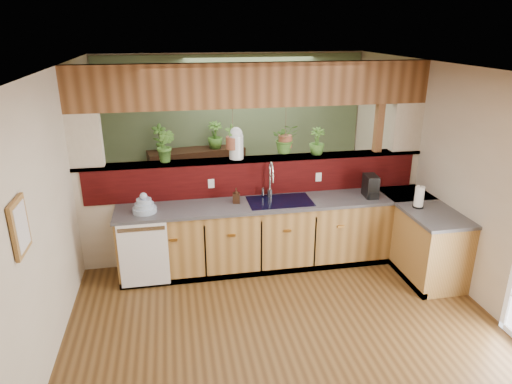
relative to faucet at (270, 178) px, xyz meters
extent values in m
cube|color=#4F3418|center=(-0.16, -1.13, -1.17)|extent=(4.60, 7.00, 0.01)
cube|color=brown|center=(-0.16, -1.13, 1.43)|extent=(4.60, 7.00, 0.01)
cube|color=beige|center=(-0.16, 2.37, 0.13)|extent=(4.60, 0.02, 2.60)
cube|color=beige|center=(-2.46, -1.13, 0.13)|extent=(0.02, 7.00, 2.60)
cube|color=beige|center=(2.14, -1.13, 0.13)|extent=(0.02, 7.00, 2.60)
cube|color=beige|center=(-0.16, 0.22, -0.49)|extent=(4.60, 0.15, 1.35)
cube|color=#340607|center=(-0.16, 0.14, -0.04)|extent=(4.40, 0.02, 0.45)
cube|color=brown|center=(-0.16, 0.22, 0.20)|extent=(4.60, 0.21, 0.04)
cube|color=brown|center=(-0.16, 0.22, 1.16)|extent=(4.60, 0.15, 0.55)
cube|color=beige|center=(-2.26, 0.22, 0.53)|extent=(0.40, 0.15, 0.70)
cube|color=beige|center=(1.94, 0.22, 0.53)|extent=(0.40, 0.15, 0.70)
cube|color=brown|center=(1.54, 0.22, 0.13)|extent=(0.10, 0.10, 2.60)
cube|color=brown|center=(-0.16, 0.22, 0.20)|extent=(4.60, 0.21, 0.04)
cube|color=brown|center=(-0.16, 0.22, 1.16)|extent=(4.60, 0.15, 0.55)
cube|color=#576D4A|center=(-0.16, 2.35, 0.13)|extent=(4.55, 0.02, 2.55)
cube|color=olive|center=(0.09, -0.15, -0.74)|extent=(4.10, 0.60, 0.86)
cube|color=#414145|center=(0.09, -0.15, -0.29)|extent=(4.14, 0.64, 0.04)
cube|color=olive|center=(1.84, -0.59, -0.74)|extent=(0.60, 1.48, 0.86)
cube|color=#414145|center=(1.84, -0.59, -0.29)|extent=(0.64, 1.52, 0.04)
cube|color=olive|center=(1.84, -0.15, -0.74)|extent=(0.60, 0.60, 0.86)
cube|color=#414145|center=(1.84, -0.15, -0.29)|extent=(0.64, 0.64, 0.04)
cube|color=black|center=(0.09, -0.42, -1.13)|extent=(4.10, 0.06, 0.08)
cube|color=black|center=(1.57, -0.59, -1.13)|extent=(0.06, 1.48, 0.08)
cube|color=white|center=(-1.64, -0.47, -0.72)|extent=(0.58, 0.02, 0.82)
cube|color=#B7B7B2|center=(-1.64, -0.48, -0.37)|extent=(0.54, 0.01, 0.05)
cube|color=black|center=(0.09, -0.15, -0.28)|extent=(0.82, 0.50, 0.03)
cube|color=black|center=(-0.10, -0.15, -0.37)|extent=(0.34, 0.40, 0.16)
cube|color=black|center=(0.28, -0.15, -0.37)|extent=(0.34, 0.40, 0.16)
cube|color=olive|center=(-2.43, -1.93, 0.38)|extent=(0.03, 0.35, 0.45)
cube|color=silver|center=(-2.42, -1.93, 0.38)|extent=(0.01, 0.27, 0.37)
cylinder|color=#B7B7B2|center=(0.00, 0.05, -0.21)|extent=(0.07, 0.07, 0.10)
cylinder|color=#B7B7B2|center=(0.00, 0.05, -0.02)|extent=(0.03, 0.03, 0.29)
torus|color=#B7B7B2|center=(0.00, -0.03, 0.12)|extent=(0.21, 0.05, 0.21)
cylinder|color=#B7B7B2|center=(0.00, -0.12, 0.05)|extent=(0.03, 0.03, 0.13)
cylinder|color=#B7B7B2|center=(-0.09, 0.05, -0.19)|extent=(0.03, 0.03, 0.10)
cylinder|color=#9BAEC8|center=(-1.60, -0.21, -0.23)|extent=(0.29, 0.29, 0.06)
cylinder|color=#9BAEC8|center=(-1.60, -0.21, -0.18)|extent=(0.23, 0.23, 0.05)
cylinder|color=#9BAEC8|center=(-1.60, -0.21, -0.12)|extent=(0.18, 0.18, 0.05)
sphere|color=#9BAEC8|center=(-1.60, -0.21, -0.06)|extent=(0.09, 0.09, 0.09)
imported|color=#3C2316|center=(-0.46, -0.10, -0.17)|extent=(0.10, 0.10, 0.20)
cube|color=black|center=(1.30, -0.20, -0.12)|extent=(0.16, 0.25, 0.29)
cube|color=black|center=(1.30, -0.29, -0.22)|extent=(0.14, 0.10, 0.10)
cylinder|color=silver|center=(1.30, -0.26, -0.18)|extent=(0.08, 0.08, 0.08)
cylinder|color=black|center=(1.73, -0.67, -0.26)|extent=(0.14, 0.14, 0.02)
cylinder|color=#B7B7B2|center=(1.73, -0.67, -0.12)|extent=(0.02, 0.02, 0.29)
cylinder|color=white|center=(1.73, -0.67, -0.12)|extent=(0.11, 0.11, 0.25)
cylinder|color=silver|center=(-0.41, 0.22, 0.38)|extent=(0.19, 0.19, 0.31)
sphere|color=silver|center=(-0.41, 0.22, 0.56)|extent=(0.17, 0.17, 0.17)
imported|color=#3A6A24|center=(-1.30, 0.22, 0.44)|extent=(0.29, 0.27, 0.43)
imported|color=#3A6A24|center=(0.68, 0.22, 0.41)|extent=(0.24, 0.24, 0.36)
cylinder|color=brown|center=(-0.45, 0.22, 0.69)|extent=(0.01, 0.01, 0.39)
cylinder|color=brown|center=(-0.45, 0.22, 0.44)|extent=(0.18, 0.18, 0.16)
imported|color=#3A6A24|center=(-0.45, 0.22, 0.67)|extent=(0.23, 0.18, 0.39)
cylinder|color=brown|center=(0.25, 0.22, 0.69)|extent=(0.01, 0.01, 0.40)
cylinder|color=brown|center=(0.25, 0.22, 0.43)|extent=(0.18, 0.18, 0.16)
imported|color=#3A6A24|center=(0.25, 0.22, 0.66)|extent=(0.38, 0.34, 0.39)
cube|color=black|center=(-0.82, 2.12, -0.67)|extent=(1.68, 0.71, 1.08)
imported|color=#3A6A24|center=(-1.42, 2.12, 0.10)|extent=(0.25, 0.17, 0.46)
imported|color=#3A6A24|center=(-0.50, 2.12, 0.11)|extent=(0.30, 0.30, 0.46)
imported|color=#3A6A24|center=(0.91, 1.04, -0.82)|extent=(0.65, 0.57, 0.69)
camera|label=1|loc=(-1.22, -5.46, 1.87)|focal=32.00mm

